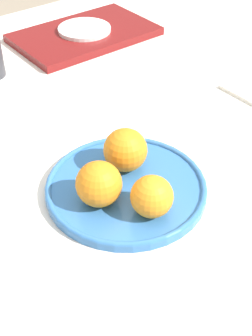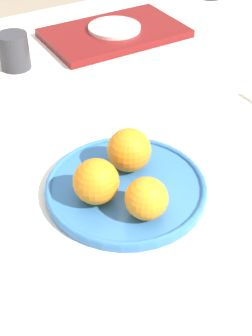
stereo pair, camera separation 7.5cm
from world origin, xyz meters
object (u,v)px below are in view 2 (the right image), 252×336
object	(u,v)px
orange_1	(146,199)
serving_tray	(115,33)
orange_0	(129,150)
orange_2	(96,181)
cup_0	(14,51)
fruit_platter	(126,187)
side_plate	(114,28)

from	to	relation	value
orange_1	serving_tray	distance (m)	0.69
orange_0	serving_tray	distance (m)	0.57
orange_0	orange_1	world-z (taller)	orange_0
orange_2	cup_0	bearing A→B (deg)	84.15
serving_tray	fruit_platter	bearing A→B (deg)	-117.66
orange_0	serving_tray	world-z (taller)	orange_0
fruit_platter	orange_2	bearing A→B (deg)	-176.33
fruit_platter	serving_tray	bearing A→B (deg)	62.34
orange_1	orange_2	xyz separation A→B (m)	(-0.05, 0.07, 0.00)
fruit_platter	orange_1	distance (m)	0.08
orange_1	orange_2	world-z (taller)	orange_2
side_plate	fruit_platter	bearing A→B (deg)	-117.66
fruit_platter	orange_1	size ratio (longest dim) A/B	4.04
serving_tray	side_plate	size ratio (longest dim) A/B	2.60
orange_0	cup_0	size ratio (longest dim) A/B	0.89
orange_2	cup_0	world-z (taller)	orange_2
orange_1	orange_2	size ratio (longest dim) A/B	0.91
orange_0	fruit_platter	bearing A→B (deg)	-126.69
orange_0	orange_1	size ratio (longest dim) A/B	1.13
serving_tray	side_plate	world-z (taller)	side_plate
orange_0	serving_tray	size ratio (longest dim) A/B	0.21
orange_1	serving_tray	xyz separation A→B (m)	(0.29, 0.62, -0.04)
orange_0	cup_0	world-z (taller)	orange_0
fruit_platter	serving_tray	xyz separation A→B (m)	(0.29, 0.54, 0.00)
fruit_platter	cup_0	xyz separation A→B (m)	(-0.00, 0.51, 0.03)
serving_tray	orange_2	bearing A→B (deg)	-121.95
orange_0	serving_tray	xyz separation A→B (m)	(0.26, 0.51, -0.04)
fruit_platter	orange_0	bearing A→B (deg)	53.31
side_plate	cup_0	xyz separation A→B (m)	(-0.29, -0.03, 0.02)
fruit_platter	orange_0	size ratio (longest dim) A/B	3.58
orange_0	orange_2	world-z (taller)	orange_0
serving_tray	orange_1	bearing A→B (deg)	-115.36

